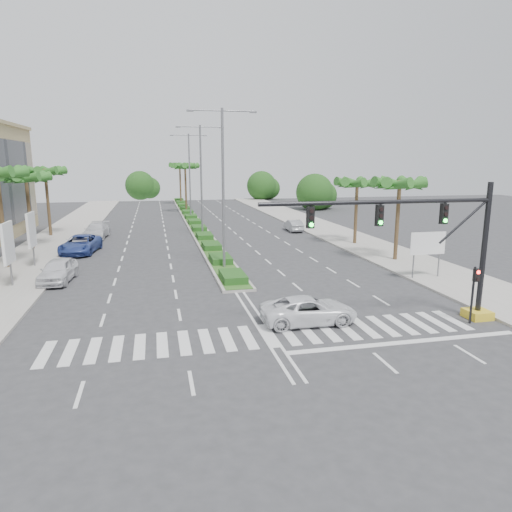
{
  "coord_description": "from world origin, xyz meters",
  "views": [
    {
      "loc": [
        -5.07,
        -20.04,
        8.2
      ],
      "look_at": [
        0.38,
        4.42,
        3.0
      ],
      "focal_mm": 32.0,
      "sensor_mm": 36.0,
      "label": 1
    }
  ],
  "objects_px": {
    "car_parked_a": "(58,270)",
    "car_parked_d": "(96,231)",
    "car_crossing": "(309,310)",
    "car_right": "(293,225)",
    "car_parked_b": "(81,246)",
    "car_parked_c": "(81,244)"
  },
  "relations": [
    {
      "from": "car_parked_a",
      "to": "car_parked_d",
      "type": "height_order",
      "value": "car_parked_a"
    },
    {
      "from": "car_crossing",
      "to": "car_parked_a",
      "type": "bearing_deg",
      "value": 51.63
    },
    {
      "from": "car_right",
      "to": "car_parked_d",
      "type": "bearing_deg",
      "value": 1.08
    },
    {
      "from": "car_parked_b",
      "to": "car_parked_d",
      "type": "bearing_deg",
      "value": 86.5
    },
    {
      "from": "car_parked_a",
      "to": "car_parked_d",
      "type": "xyz_separation_m",
      "value": [
        0.42,
        18.91,
        -0.01
      ]
    },
    {
      "from": "car_parked_c",
      "to": "car_right",
      "type": "distance_m",
      "value": 24.49
    },
    {
      "from": "car_parked_d",
      "to": "car_crossing",
      "type": "xyz_separation_m",
      "value": [
        13.85,
        -30.55,
        -0.11
      ]
    },
    {
      "from": "car_parked_c",
      "to": "car_parked_d",
      "type": "bearing_deg",
      "value": 95.02
    },
    {
      "from": "car_crossing",
      "to": "car_right",
      "type": "bearing_deg",
      "value": -14.89
    },
    {
      "from": "car_crossing",
      "to": "car_parked_d",
      "type": "bearing_deg",
      "value": 25.24
    },
    {
      "from": "car_parked_a",
      "to": "car_right",
      "type": "height_order",
      "value": "car_parked_a"
    },
    {
      "from": "car_parked_d",
      "to": "car_right",
      "type": "xyz_separation_m",
      "value": [
        22.5,
        0.13,
        -0.11
      ]
    },
    {
      "from": "car_parked_b",
      "to": "car_parked_c",
      "type": "bearing_deg",
      "value": -90.62
    },
    {
      "from": "car_parked_b",
      "to": "car_parked_c",
      "type": "height_order",
      "value": "car_parked_c"
    },
    {
      "from": "car_parked_c",
      "to": "car_crossing",
      "type": "bearing_deg",
      "value": -49.25
    },
    {
      "from": "car_parked_a",
      "to": "car_crossing",
      "type": "distance_m",
      "value": 18.42
    },
    {
      "from": "car_crossing",
      "to": "car_right",
      "type": "xyz_separation_m",
      "value": [
        8.65,
        30.68,
        -0.0
      ]
    },
    {
      "from": "car_parked_a",
      "to": "car_parked_c",
      "type": "xyz_separation_m",
      "value": [
        0.0,
        10.39,
        0.01
      ]
    },
    {
      "from": "car_parked_b",
      "to": "car_parked_d",
      "type": "xyz_separation_m",
      "value": [
        0.42,
        8.29,
        0.15
      ]
    },
    {
      "from": "car_parked_c",
      "to": "car_parked_d",
      "type": "xyz_separation_m",
      "value": [
        0.42,
        8.52,
        -0.02
      ]
    },
    {
      "from": "car_parked_b",
      "to": "car_parked_d",
      "type": "distance_m",
      "value": 8.3
    },
    {
      "from": "car_parked_d",
      "to": "car_right",
      "type": "relative_size",
      "value": 1.32
    }
  ]
}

